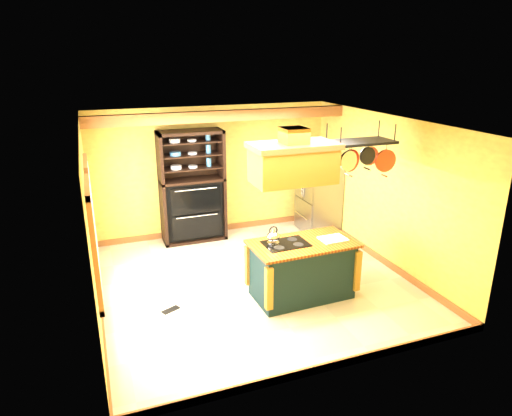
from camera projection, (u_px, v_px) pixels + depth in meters
floor at (254, 281)px, 7.78m from camera, size 5.00×5.00×0.00m
ceiling at (254, 122)px, 6.91m from camera, size 5.00×5.00×0.00m
wall_back at (213, 171)px, 9.56m from camera, size 5.00×0.02×2.70m
wall_front at (331, 273)px, 5.12m from camera, size 5.00×0.02×2.70m
wall_left at (90, 226)px, 6.52m from camera, size 0.02×5.00×2.70m
wall_right at (385, 191)px, 8.17m from camera, size 0.02×5.00×2.70m
ceiling_beam at (222, 116)px, 8.45m from camera, size 5.00×0.15×0.20m
window_near at (94, 243)px, 5.80m from camera, size 0.06×1.06×1.56m
window_far at (91, 209)px, 7.05m from camera, size 0.06×1.06×1.56m
kitchen_island at (302, 269)px, 7.18m from camera, size 1.65×0.96×1.11m
range_hood at (293, 161)px, 6.55m from camera, size 1.26×0.71×0.80m
pot_rack at (360, 150)px, 6.89m from camera, size 1.13×0.51×0.75m
refrigerator at (318, 195)px, 9.78m from camera, size 0.73×0.85×1.67m
hutch at (192, 198)px, 9.32m from camera, size 1.29×0.58×2.27m
floor_register at (171, 310)px, 6.90m from camera, size 0.30×0.23×0.01m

